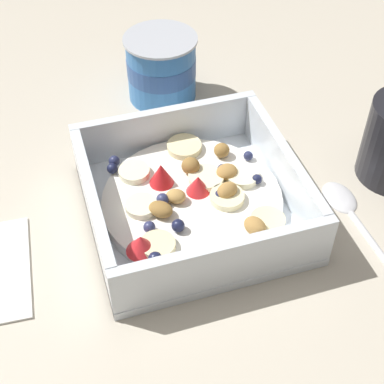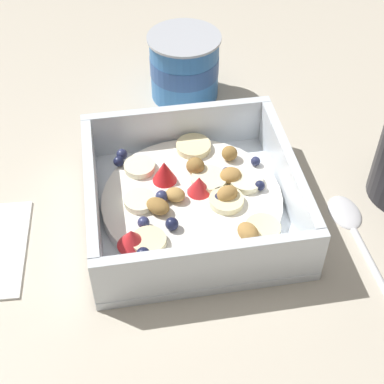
% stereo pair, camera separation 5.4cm
% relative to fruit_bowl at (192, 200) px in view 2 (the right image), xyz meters
% --- Properties ---
extents(ground_plane, '(2.40, 2.40, 0.00)m').
position_rel_fruit_bowl_xyz_m(ground_plane, '(-0.01, -0.00, -0.02)').
color(ground_plane, beige).
extents(fruit_bowl, '(0.20, 0.20, 0.06)m').
position_rel_fruit_bowl_xyz_m(fruit_bowl, '(0.00, 0.00, 0.00)').
color(fruit_bowl, white).
rests_on(fruit_bowl, ground).
extents(spoon, '(0.03, 0.17, 0.01)m').
position_rel_fruit_bowl_xyz_m(spoon, '(0.16, -0.05, -0.02)').
color(spoon, silver).
rests_on(spoon, ground).
extents(yogurt_cup, '(0.09, 0.09, 0.08)m').
position_rel_fruit_bowl_xyz_m(yogurt_cup, '(0.03, 0.21, 0.02)').
color(yogurt_cup, '#3370B7').
rests_on(yogurt_cup, ground).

